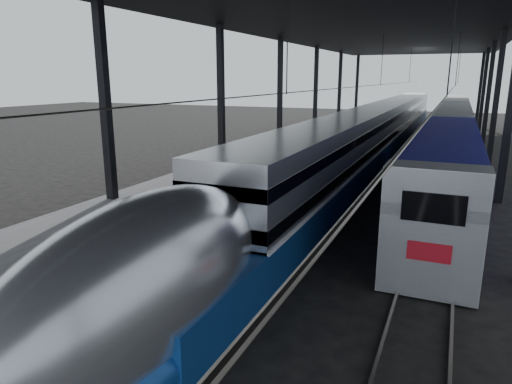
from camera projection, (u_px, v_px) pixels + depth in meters
The scene contains 8 objects.
ground at pixel (157, 294), 12.99m from camera, with size 160.00×160.00×0.00m, color black.
platform at pixel (285, 158), 31.99m from camera, with size 6.00×80.00×1.00m, color #4C4C4F.
yellow_strip at pixel (324, 154), 30.78m from camera, with size 0.30×80.00×0.01m, color gold.
rails at pixel (403, 173), 28.98m from camera, with size 6.52×80.00×0.16m.
canopy at pixel (370, 25), 27.79m from camera, with size 18.00×75.00×9.47m.
tgv_train at pixel (376, 135), 33.56m from camera, with size 2.77×65.20×3.97m.
second_train at pixel (451, 131), 36.35m from camera, with size 2.69×56.05×3.71m.
child at pixel (39, 262), 11.60m from camera, with size 0.32×0.21×0.88m, color #492C18.
Camera 1 is at (7.34, -9.75, 6.00)m, focal length 32.00 mm.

